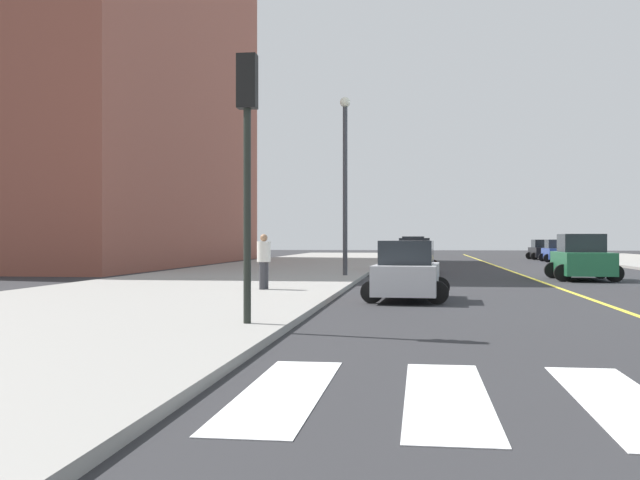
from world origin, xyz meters
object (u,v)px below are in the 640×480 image
pedestrian_walking_west (264,259)px  car_blue_second (557,251)px  street_lamp (345,171)px  car_green_third (582,258)px  car_red_seventh (415,257)px  traffic_light_far_corner (247,135)px  car_black_nearest (542,250)px  car_silver_fourth (407,272)px  car_white_sixth (414,250)px

pedestrian_walking_west → car_blue_second: bearing=176.5°
street_lamp → car_blue_second: bearing=62.5°
pedestrian_walking_west → car_green_third: bearing=149.5°
car_blue_second → pedestrian_walking_west: 37.88m
car_red_seventh → traffic_light_far_corner: size_ratio=0.80×
car_black_nearest → car_silver_fourth: bearing=74.2°
car_green_third → car_red_seventh: bearing=-38.0°
car_black_nearest → pedestrian_walking_west: bearing=68.0°
street_lamp → car_white_sixth: bearing=83.9°
car_black_nearest → car_red_seventh: car_red_seventh is taller
street_lamp → traffic_light_far_corner: bearing=-89.9°
car_blue_second → car_silver_fourth: 38.07m
street_lamp → car_green_third: bearing=1.8°
car_white_sixth → traffic_light_far_corner: traffic_light_far_corner is taller
car_white_sixth → street_lamp: street_lamp is taller
car_black_nearest → pedestrian_walking_west: (-14.87, -41.00, 0.32)m
car_black_nearest → traffic_light_far_corner: traffic_light_far_corner is taller
car_black_nearest → car_blue_second: car_blue_second is taller
car_green_third → car_white_sixth: 26.13m
car_silver_fourth → car_red_seventh: car_red_seventh is taller
car_blue_second → car_red_seventh: car_red_seventh is taller
street_lamp → car_silver_fourth: bearing=-75.6°
pedestrian_walking_west → car_black_nearest: bearing=179.8°
car_blue_second → pedestrian_walking_west: pedestrian_walking_west is taller
car_green_third → car_white_sixth: bearing=-72.9°
car_blue_second → car_white_sixth: 10.61m
car_green_third → traffic_light_far_corner: bearing=63.4°
car_green_third → street_lamp: bearing=3.0°
car_black_nearest → car_blue_second: (0.07, -6.19, 0.00)m
pedestrian_walking_west → car_red_seventh: bearing=-176.8°
traffic_light_far_corner → pedestrian_walking_west: 9.64m
pedestrian_walking_west → street_lamp: (1.61, 9.24, 3.57)m
car_silver_fourth → pedestrian_walking_west: pedestrian_walking_west is taller
car_white_sixth → pedestrian_walking_west: car_white_sixth is taller
car_black_nearest → traffic_light_far_corner: size_ratio=0.76×
car_white_sixth → street_lamp: (-2.72, -25.44, 3.77)m
car_black_nearest → traffic_light_far_corner: bearing=73.1°
car_white_sixth → car_red_seventh: (0.21, -19.45, -0.07)m
car_silver_fourth → traffic_light_far_corner: bearing=-108.1°
car_blue_second → car_white_sixth: car_white_sixth is taller
car_blue_second → car_red_seventh: 22.17m
car_black_nearest → street_lamp: 34.63m
car_blue_second → traffic_light_far_corner: bearing=72.9°
car_green_third → pedestrian_walking_west: car_green_third is taller
car_blue_second → pedestrian_walking_west: size_ratio=2.18×
traffic_light_far_corner → car_blue_second: bearing=73.2°
traffic_light_far_corner → pedestrian_walking_west: (-1.64, 9.15, -2.54)m
car_red_seventh → pedestrian_walking_west: bearing=-105.8°
car_red_seventh → pedestrian_walking_west: pedestrian_walking_west is taller
car_black_nearest → car_white_sixth: 12.29m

